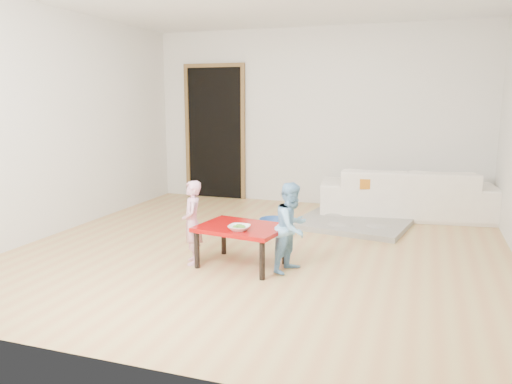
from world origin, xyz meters
The scene contains 13 objects.
floor centered at (0.00, 0.00, 0.00)m, with size 5.00×5.00×0.01m, color tan.
back_wall centered at (0.00, 2.50, 1.30)m, with size 5.00×0.02×2.60m, color silver.
left_wall centered at (-2.50, 0.00, 1.30)m, with size 0.02×5.00×2.60m, color silver.
doorway centered at (-1.60, 2.48, 1.02)m, with size 1.02×0.08×2.11m, color brown, non-canonical shape.
sofa centered at (1.37, 2.05, 0.33)m, with size 2.24×0.88×0.66m, color white.
cushion centered at (0.98, 1.79, 0.50)m, with size 0.49×0.43×0.13m, color orange.
red_table centered at (-0.01, -0.59, 0.20)m, with size 0.78×0.59×0.39m, color #960808, non-canonical shape.
bowl centered at (0.03, -0.75, 0.42)m, with size 0.20×0.20×0.05m, color white.
broccoli centered at (0.03, -0.75, 0.42)m, with size 0.12×0.12×0.06m, color #2D5919, non-canonical shape.
child_pink centered at (-0.49, -0.66, 0.40)m, with size 0.29×0.19×0.81m, color #CF5E86.
child_blue centered at (0.47, -0.57, 0.41)m, with size 0.40×0.31×0.83m, color #5B94D3.
basin centered at (-0.14, 0.88, 0.06)m, with size 0.36×0.36×0.11m, color #28539A.
blanket centered at (0.77, 1.30, 0.03)m, with size 1.33×1.10×0.07m, color #A29C8F, non-canonical shape.
Camera 1 is at (1.59, -4.85, 1.57)m, focal length 35.00 mm.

